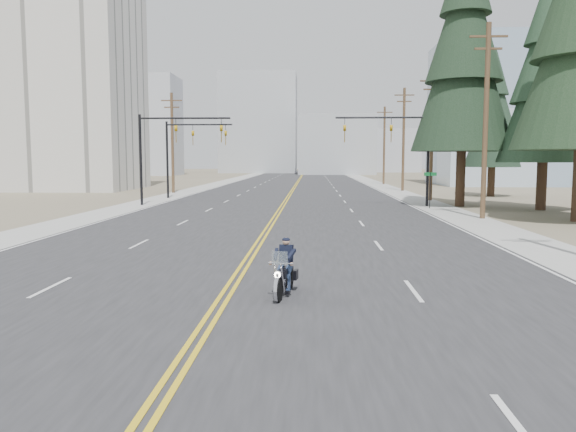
{
  "coord_description": "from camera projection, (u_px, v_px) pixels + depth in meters",
  "views": [
    {
      "loc": [
        2.25,
        -11.01,
        3.56
      ],
      "look_at": [
        1.42,
        8.39,
        1.6
      ],
      "focal_mm": 35.0,
      "sensor_mm": 36.0,
      "label": 1
    }
  ],
  "objects": [
    {
      "name": "ground_plane",
      "position": [
        201.0,
        335.0,
        11.4
      ],
      "size": [
        400.0,
        400.0,
        0.0
      ],
      "primitive_type": "plane",
      "color": "#776D56",
      "rests_on": "ground"
    },
    {
      "name": "road",
      "position": [
        296.0,
        184.0,
        80.98
      ],
      "size": [
        20.0,
        200.0,
        0.01
      ],
      "primitive_type": "cube",
      "color": "#303033",
      "rests_on": "ground"
    },
    {
      "name": "sidewalk_left",
      "position": [
        217.0,
        184.0,
        81.47
      ],
      "size": [
        3.0,
        200.0,
        0.01
      ],
      "primitive_type": "cube",
      "color": "#A5A5A0",
      "rests_on": "ground"
    },
    {
      "name": "sidewalk_right",
      "position": [
        376.0,
        184.0,
        80.49
      ],
      "size": [
        3.0,
        200.0,
        0.01
      ],
      "primitive_type": "cube",
      "color": "#A5A5A0",
      "rests_on": "ground"
    },
    {
      "name": "traffic_mast_left",
      "position": [
        166.0,
        141.0,
        43.09
      ],
      "size": [
        7.1,
        0.26,
        7.0
      ],
      "color": "black",
      "rests_on": "ground"
    },
    {
      "name": "traffic_mast_right",
      "position": [
        401.0,
        141.0,
        42.33
      ],
      "size": [
        7.1,
        0.26,
        7.0
      ],
      "color": "black",
      "rests_on": "ground"
    },
    {
      "name": "traffic_mast_far",
      "position": [
        185.0,
        145.0,
        51.07
      ],
      "size": [
        6.1,
        0.26,
        7.0
      ],
      "color": "black",
      "rests_on": "ground"
    },
    {
      "name": "street_sign",
      "position": [
        430.0,
        184.0,
        40.58
      ],
      "size": [
        0.9,
        0.06,
        2.62
      ],
      "color": "black",
      "rests_on": "ground"
    },
    {
      "name": "utility_pole_b",
      "position": [
        486.0,
        118.0,
        33.13
      ],
      "size": [
        2.2,
        0.3,
        11.5
      ],
      "color": "brown",
      "rests_on": "ground"
    },
    {
      "name": "utility_pole_c",
      "position": [
        432.0,
        134.0,
        48.06
      ],
      "size": [
        2.2,
        0.3,
        11.0
      ],
      "color": "brown",
      "rests_on": "ground"
    },
    {
      "name": "utility_pole_d",
      "position": [
        404.0,
        138.0,
        62.95
      ],
      "size": [
        2.2,
        0.3,
        11.5
      ],
      "color": "brown",
      "rests_on": "ground"
    },
    {
      "name": "utility_pole_e",
      "position": [
        384.0,
        144.0,
        79.87
      ],
      "size": [
        2.2,
        0.3,
        11.0
      ],
      "color": "brown",
      "rests_on": "ground"
    },
    {
      "name": "utility_pole_left",
      "position": [
        172.0,
        141.0,
        59.09
      ],
      "size": [
        2.2,
        0.3,
        10.5
      ],
      "color": "brown",
      "rests_on": "ground"
    },
    {
      "name": "apartment_block",
      "position": [
        55.0,
        61.0,
        65.75
      ],
      "size": [
        18.0,
        14.0,
        30.0
      ],
      "primitive_type": "cube",
      "color": "silver",
      "rests_on": "ground"
    },
    {
      "name": "glass_building",
      "position": [
        525.0,
        113.0,
        78.61
      ],
      "size": [
        24.0,
        16.0,
        20.0
      ],
      "primitive_type": "cube",
      "color": "#9EB5CC",
      "rests_on": "ground"
    },
    {
      "name": "haze_bldg_a",
      "position": [
        147.0,
        126.0,
        126.1
      ],
      "size": [
        14.0,
        12.0,
        22.0
      ],
      "primitive_type": "cube",
      "color": "#B7BCC6",
      "rests_on": "ground"
    },
    {
      "name": "haze_bldg_b",
      "position": [
        336.0,
        145.0,
        134.6
      ],
      "size": [
        18.0,
        14.0,
        14.0
      ],
      "primitive_type": "cube",
      "color": "#ADB2B7",
      "rests_on": "ground"
    },
    {
      "name": "haze_bldg_c",
      "position": [
        491.0,
        133.0,
        118.13
      ],
      "size": [
        16.0,
        12.0,
        18.0
      ],
      "primitive_type": "cube",
      "color": "#B7BCC6",
      "rests_on": "ground"
    },
    {
      "name": "haze_bldg_d",
      "position": [
        259.0,
        124.0,
        149.76
      ],
      "size": [
        20.0,
        15.0,
        26.0
      ],
      "primitive_type": "cube",
      "color": "#ADB2B7",
      "rests_on": "ground"
    },
    {
      "name": "haze_bldg_e",
      "position": [
        392.0,
        151.0,
        158.83
      ],
      "size": [
        14.0,
        14.0,
        12.0
      ],
      "primitive_type": "cube",
      "color": "#B7BCC6",
      "rests_on": "ground"
    },
    {
      "name": "haze_bldg_f",
      "position": [
        106.0,
        142.0,
        141.95
      ],
      "size": [
        12.0,
        12.0,
        16.0
      ],
      "primitive_type": "cube",
      "color": "#ADB2B7",
      "rests_on": "ground"
    },
    {
      "name": "motorcyclist",
      "position": [
        284.0,
        267.0,
        14.63
      ],
      "size": [
        1.13,
        2.04,
        1.51
      ],
      "primitive_type": null,
      "rotation": [
        0.0,
        0.0,
        2.98
      ],
      "color": "black",
      "rests_on": "ground"
    },
    {
      "name": "conifer_mid",
      "position": [
        547.0,
        71.0,
        38.7
      ],
      "size": [
        6.3,
        6.3,
        16.8
      ],
      "rotation": [
        0.0,
        0.0,
        0.29
      ],
      "color": "#382619",
      "rests_on": "ground"
    },
    {
      "name": "conifer_tall",
      "position": [
        465.0,
        45.0,
        41.56
      ],
      "size": [
        7.52,
        7.52,
        20.89
      ],
      "rotation": [
        0.0,
        0.0,
        -0.15
      ],
      "color": "#382619",
      "rests_on": "ground"
    },
    {
      "name": "conifer_far",
      "position": [
        494.0,
        111.0,
        53.48
      ],
      "size": [
        5.3,
        5.3,
        14.2
      ],
      "rotation": [
        0.0,
        0.0,
        0.14
      ],
      "color": "#382619",
      "rests_on": "ground"
    }
  ]
}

